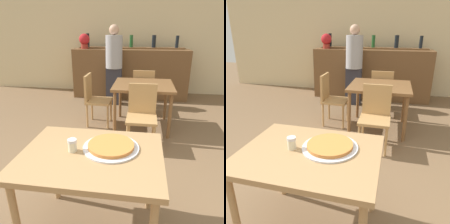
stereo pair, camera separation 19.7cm
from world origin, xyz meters
The scene contains 12 objects.
wall_back centered at (0.00, 4.32, 1.40)m, with size 8.00×0.05×2.80m.
dining_table_near centered at (0.00, 0.00, 0.64)m, with size 0.98×0.75×0.72m.
dining_table_far centered at (0.33, 2.11, 0.64)m, with size 0.92×0.86×0.72m.
bar_counter centered at (0.00, 3.82, 0.55)m, with size 2.60×0.56×1.11m.
bar_back_shelf centered at (0.01, 3.96, 1.17)m, with size 2.39×0.24×0.33m.
chair_far_side_front centered at (0.33, 1.51, 0.48)m, with size 0.40×0.40×0.85m.
chair_far_side_back centered at (0.33, 2.71, 0.48)m, with size 0.40×0.40×0.85m.
chair_far_side_left centered at (-0.46, 2.11, 0.48)m, with size 0.40×0.40×0.85m.
pizza_tray centered at (0.12, 0.08, 0.74)m, with size 0.40×0.40×0.04m.
cheese_shaker centered at (-0.13, 0.01, 0.77)m, with size 0.06×0.06×0.09m.
person_standing centered at (-0.30, 3.24, 0.87)m, with size 0.34×0.34×1.62m.
potted_plant centered at (-1.05, 3.77, 1.29)m, with size 0.24×0.24×0.33m.
Camera 1 is at (0.33, -1.27, 1.52)m, focal length 35.00 mm.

